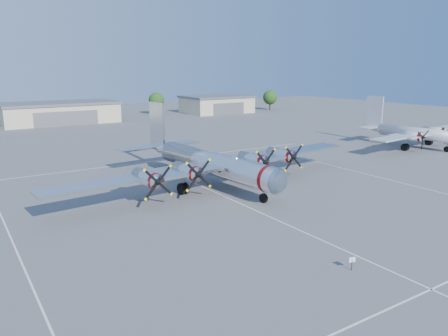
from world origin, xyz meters
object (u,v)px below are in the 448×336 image
hangar_center (60,112)px  tree_east (156,100)px  hangar_east (217,104)px  main_bomber_b29 (209,184)px  twin_engine_east (411,147)px  tree_far_east (270,97)px  info_placard (352,261)px

hangar_center → tree_east: tree_east is taller
hangar_center → hangar_east: (48.00, 0.00, 0.00)m
main_bomber_b29 → hangar_east: bearing=51.9°
hangar_center → twin_engine_east: size_ratio=1.03×
hangar_center → tree_far_east: size_ratio=4.31×
tree_east → info_placard: tree_east is taller
twin_engine_east → info_placard: 55.50m
hangar_east → tree_east: size_ratio=3.10×
info_placard → twin_engine_east: bearing=46.5°
main_bomber_b29 → hangar_center: bearing=85.4°
tree_east → main_bomber_b29: 84.43m
main_bomber_b29 → info_placard: 26.20m
twin_engine_east → main_bomber_b29: bearing=175.9°
main_bomber_b29 → twin_engine_east: (44.35, 2.15, 0.00)m
hangar_center → twin_engine_east: bearing=-57.3°
tree_east → twin_engine_east: (15.63, -77.14, -4.22)m
hangar_center → hangar_east: 48.00m
tree_east → tree_far_east: 38.83m
hangar_east → main_bomber_b29: size_ratio=0.49×
tree_east → twin_engine_east: 78.82m
hangar_center → main_bomber_b29: 73.31m
hangar_east → twin_engine_east: bearing=-91.9°
twin_engine_east → info_placard: (-47.85, -28.10, 0.70)m
twin_engine_east → info_placard: bearing=-156.4°
tree_far_east → twin_engine_east: bearing=-107.9°
hangar_east → hangar_center: bearing=-180.0°
hangar_east → tree_east: 19.04m
hangar_east → info_placard: size_ratio=20.69×
hangar_center → hangar_east: same height
tree_east → info_placard: size_ratio=6.67×
hangar_center → info_placard: hangar_center is taller
tree_east → main_bomber_b29: (-28.71, -79.28, -4.22)m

